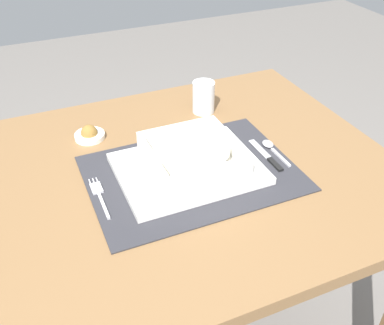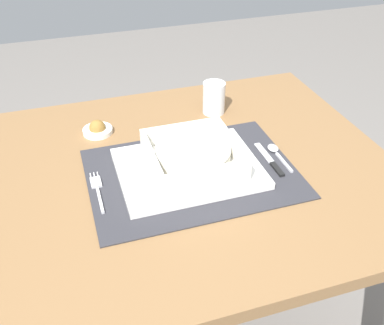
# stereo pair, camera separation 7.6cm
# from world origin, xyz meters

# --- Properties ---
(dining_table) EXTENTS (0.89, 0.78, 0.71)m
(dining_table) POSITION_xyz_m (0.00, 0.00, 0.61)
(dining_table) COLOR brown
(dining_table) RESTS_ON ground
(placemat) EXTENTS (0.45, 0.32, 0.00)m
(placemat) POSITION_xyz_m (-0.01, -0.03, 0.72)
(placemat) COLOR #2D2D33
(placemat) RESTS_ON dining_table
(serving_plate) EXTENTS (0.30, 0.23, 0.02)m
(serving_plate) POSITION_xyz_m (-0.02, -0.02, 0.72)
(serving_plate) COLOR white
(serving_plate) RESTS_ON placemat
(porridge_bowl) EXTENTS (0.19, 0.19, 0.05)m
(porridge_bowl) POSITION_xyz_m (-0.01, -0.02, 0.75)
(porridge_bowl) COLOR white
(porridge_bowl) RESTS_ON serving_plate
(fork) EXTENTS (0.02, 0.14, 0.00)m
(fork) POSITION_xyz_m (-0.22, -0.02, 0.72)
(fork) COLOR silver
(fork) RESTS_ON placemat
(spoon) EXTENTS (0.02, 0.11, 0.01)m
(spoon) POSITION_xyz_m (0.19, -0.01, 0.72)
(spoon) COLOR silver
(spoon) RESTS_ON placemat
(butter_knife) EXTENTS (0.01, 0.13, 0.01)m
(butter_knife) POSITION_xyz_m (0.17, -0.04, 0.72)
(butter_knife) COLOR black
(butter_knife) RESTS_ON placemat
(drinking_glass) EXTENTS (0.06, 0.06, 0.08)m
(drinking_glass) POSITION_xyz_m (0.12, 0.22, 0.75)
(drinking_glass) COLOR white
(drinking_glass) RESTS_ON dining_table
(condiment_saucer) EXTENTS (0.07, 0.07, 0.04)m
(condiment_saucer) POSITION_xyz_m (-0.19, 0.21, 0.72)
(condiment_saucer) COLOR white
(condiment_saucer) RESTS_ON dining_table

